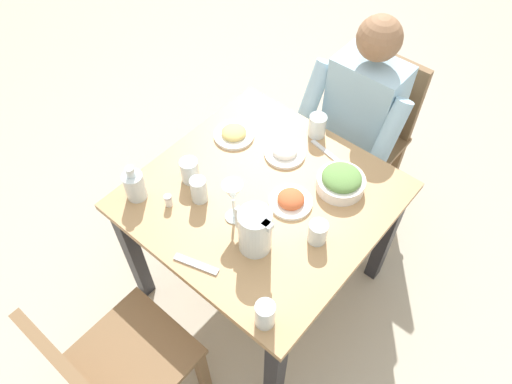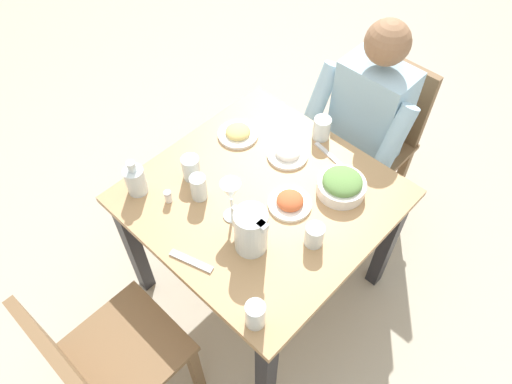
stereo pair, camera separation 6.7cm
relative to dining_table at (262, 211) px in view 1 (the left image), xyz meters
name	(u,v)px [view 1 (the left image)]	position (x,y,z in m)	size (l,w,h in m)	color
ground_plane	(261,280)	(0.00, 0.00, -0.61)	(8.00, 8.00, 0.00)	#B7AD99
dining_table	(262,211)	(0.00, 0.00, 0.00)	(0.93, 0.93, 0.73)	tan
chair_near	(368,128)	(-0.03, -0.82, -0.11)	(0.40, 0.40, 0.88)	brown
chair_far	(111,370)	(0.01, 0.82, -0.11)	(0.40, 0.40, 0.88)	brown
diner_near	(350,128)	(-0.03, -0.61, 0.04)	(0.48, 0.53, 1.18)	#9EC6E0
water_pitcher	(255,231)	(-0.13, 0.20, 0.21)	(0.16, 0.12, 0.19)	silver
salad_bowl	(341,181)	(-0.22, -0.22, 0.16)	(0.19, 0.19, 0.09)	white
plate_yoghurt	(285,152)	(0.06, -0.22, 0.13)	(0.17, 0.17, 0.05)	white
plate_rice_curry	(291,200)	(-0.11, -0.04, 0.13)	(0.17, 0.17, 0.05)	white
plate_fries	(234,134)	(0.30, -0.17, 0.13)	(0.18, 0.18, 0.04)	white
water_glass_by_pitcher	(265,314)	(-0.35, 0.40, 0.17)	(0.07, 0.07, 0.11)	silver
water_glass_near_left	(199,190)	(0.17, 0.18, 0.17)	(0.06, 0.06, 0.11)	silver
water_glass_near_right	(318,232)	(-0.29, 0.03, 0.16)	(0.07, 0.07, 0.09)	silver
water_glass_far_right	(317,126)	(0.03, -0.41, 0.17)	(0.07, 0.07, 0.10)	silver
water_glass_far_left	(190,171)	(0.27, 0.13, 0.17)	(0.07, 0.07, 0.10)	silver
wine_glass	(233,194)	(0.01, 0.15, 0.26)	(0.08, 0.08, 0.20)	silver
oil_carafe	(135,187)	(0.37, 0.32, 0.17)	(0.08, 0.08, 0.16)	silver
salt_shaker	(168,200)	(0.24, 0.27, 0.14)	(0.03, 0.03, 0.05)	white
fork_near	(196,264)	(-0.03, 0.40, 0.12)	(0.17, 0.03, 0.01)	silver
knife_near	(327,153)	(-0.07, -0.34, 0.12)	(0.18, 0.02, 0.01)	silver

